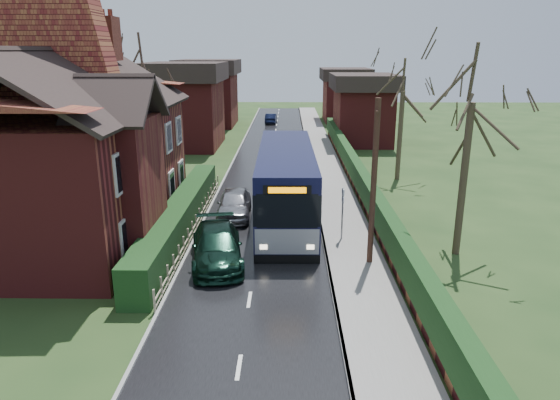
{
  "coord_description": "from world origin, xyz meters",
  "views": [
    {
      "loc": [
        1.35,
        -18.13,
        8.61
      ],
      "look_at": [
        1.0,
        4.56,
        1.8
      ],
      "focal_mm": 32.0,
      "sensor_mm": 36.0,
      "label": 1
    }
  ],
  "objects_px": {
    "bus": "(286,184)",
    "car_silver": "(234,203)",
    "brick_house": "(72,145)",
    "telegraph_pole": "(374,184)",
    "bus_stop_sign": "(343,206)",
    "car_green": "(217,246)"
  },
  "relations": [
    {
      "from": "bus",
      "to": "telegraph_pole",
      "type": "bearing_deg",
      "value": -60.56
    },
    {
      "from": "bus",
      "to": "car_green",
      "type": "distance_m",
      "value": 6.72
    },
    {
      "from": "bus_stop_sign",
      "to": "brick_house",
      "type": "bearing_deg",
      "value": 171.76
    },
    {
      "from": "telegraph_pole",
      "to": "brick_house",
      "type": "bearing_deg",
      "value": 179.86
    },
    {
      "from": "bus_stop_sign",
      "to": "telegraph_pole",
      "type": "relative_size",
      "value": 0.38
    },
    {
      "from": "telegraph_pole",
      "to": "bus_stop_sign",
      "type": "bearing_deg",
      "value": 123.54
    },
    {
      "from": "bus",
      "to": "car_silver",
      "type": "bearing_deg",
      "value": 176.25
    },
    {
      "from": "bus",
      "to": "car_green",
      "type": "height_order",
      "value": "bus"
    },
    {
      "from": "brick_house",
      "to": "telegraph_pole",
      "type": "xyz_separation_m",
      "value": [
        13.53,
        -3.59,
        -0.89
      ]
    },
    {
      "from": "bus_stop_sign",
      "to": "bus",
      "type": "bearing_deg",
      "value": 123.36
    },
    {
      "from": "bus",
      "to": "car_green",
      "type": "xyz_separation_m",
      "value": [
        -2.87,
        -5.97,
        -1.12
      ]
    },
    {
      "from": "telegraph_pole",
      "to": "car_silver",
      "type": "bearing_deg",
      "value": 150.01
    },
    {
      "from": "bus",
      "to": "telegraph_pole",
      "type": "xyz_separation_m",
      "value": [
        3.53,
        -6.08,
        1.63
      ]
    },
    {
      "from": "bus",
      "to": "telegraph_pole",
      "type": "relative_size",
      "value": 1.79
    },
    {
      "from": "brick_house",
      "to": "car_green",
      "type": "xyz_separation_m",
      "value": [
        7.13,
        -3.47,
        -3.64
      ]
    },
    {
      "from": "brick_house",
      "to": "bus_stop_sign",
      "type": "xyz_separation_m",
      "value": [
        12.64,
        -0.95,
        -2.65
      ]
    },
    {
      "from": "car_green",
      "to": "telegraph_pole",
      "type": "relative_size",
      "value": 0.73
    },
    {
      "from": "brick_house",
      "to": "bus",
      "type": "xyz_separation_m",
      "value": [
        10.01,
        2.5,
        -2.52
      ]
    },
    {
      "from": "car_silver",
      "to": "bus_stop_sign",
      "type": "xyz_separation_m",
      "value": [
        5.4,
        -3.6,
        0.99
      ]
    },
    {
      "from": "telegraph_pole",
      "to": "bus",
      "type": "bearing_deg",
      "value": 134.8
    },
    {
      "from": "car_silver",
      "to": "bus_stop_sign",
      "type": "bearing_deg",
      "value": -35.69
    },
    {
      "from": "bus",
      "to": "car_silver",
      "type": "relative_size",
      "value": 2.86
    }
  ]
}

